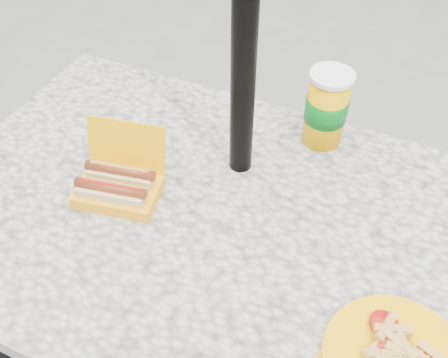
% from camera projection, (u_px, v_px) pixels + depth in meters
% --- Properties ---
extents(picnic_table, '(1.20, 0.80, 0.75)m').
position_uv_depth(picnic_table, '(211.00, 245.00, 1.11)').
color(picnic_table, beige).
rests_on(picnic_table, ground).
extents(umbrella_pole, '(0.05, 0.05, 2.20)m').
position_uv_depth(umbrella_pole, '(245.00, 24.00, 0.88)').
color(umbrella_pole, black).
rests_on(umbrella_pole, ground).
extents(hotdog_box, '(0.20, 0.18, 0.14)m').
position_uv_depth(hotdog_box, '(118.00, 185.00, 1.05)').
color(hotdog_box, '#FAB100').
rests_on(hotdog_box, picnic_table).
extents(soda_cup, '(0.10, 0.10, 0.19)m').
position_uv_depth(soda_cup, '(326.00, 108.00, 1.13)').
color(soda_cup, '#FFB600').
rests_on(soda_cup, picnic_table).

